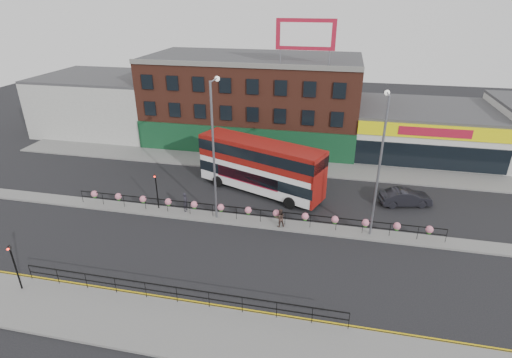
% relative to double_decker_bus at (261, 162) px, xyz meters
% --- Properties ---
extents(ground, '(120.00, 120.00, 0.00)m').
position_rel_double_decker_bus_xyz_m(ground, '(0.14, -5.63, -3.01)').
color(ground, black).
rests_on(ground, ground).
extents(south_pavement, '(60.00, 4.00, 0.15)m').
position_rel_double_decker_bus_xyz_m(south_pavement, '(0.14, -17.63, -2.93)').
color(south_pavement, slate).
rests_on(south_pavement, ground).
extents(north_pavement, '(60.00, 4.00, 0.15)m').
position_rel_double_decker_bus_xyz_m(north_pavement, '(0.14, 6.37, -2.93)').
color(north_pavement, slate).
rests_on(north_pavement, ground).
extents(median, '(60.00, 1.60, 0.15)m').
position_rel_double_decker_bus_xyz_m(median, '(0.14, -5.63, -2.93)').
color(median, slate).
rests_on(median, ground).
extents(yellow_line_inner, '(60.00, 0.10, 0.01)m').
position_rel_double_decker_bus_xyz_m(yellow_line_inner, '(0.14, -15.33, -3.00)').
color(yellow_line_inner, gold).
rests_on(yellow_line_inner, ground).
extents(yellow_line_outer, '(60.00, 0.10, 0.01)m').
position_rel_double_decker_bus_xyz_m(yellow_line_outer, '(0.14, -15.51, -3.00)').
color(yellow_line_outer, gold).
rests_on(yellow_line_outer, ground).
extents(brick_building, '(25.00, 12.21, 10.30)m').
position_rel_double_decker_bus_xyz_m(brick_building, '(-3.86, 14.33, 2.12)').
color(brick_building, brown).
rests_on(brick_building, ground).
extents(supermarket, '(15.00, 12.25, 5.30)m').
position_rel_double_decker_bus_xyz_m(supermarket, '(16.14, 14.27, -0.36)').
color(supermarket, silver).
rests_on(supermarket, ground).
extents(warehouse_west, '(15.50, 12.00, 7.30)m').
position_rel_double_decker_bus_xyz_m(warehouse_west, '(-24.11, 14.37, 0.64)').
color(warehouse_west, '#AFAFAA').
rests_on(warehouse_west, ground).
extents(billboard, '(6.00, 0.29, 4.40)m').
position_rel_double_decker_bus_xyz_m(billboard, '(2.64, 9.36, 10.17)').
color(billboard, maroon).
rests_on(billboard, brick_building).
extents(median_railing, '(30.04, 0.56, 1.23)m').
position_rel_double_decker_bus_xyz_m(median_railing, '(0.14, -5.63, -1.96)').
color(median_railing, black).
rests_on(median_railing, median).
extents(south_railing, '(20.04, 0.05, 1.12)m').
position_rel_double_decker_bus_xyz_m(south_railing, '(-1.86, -15.73, -2.05)').
color(south_railing, black).
rests_on(south_railing, south_pavement).
extents(double_decker_bus, '(12.30, 7.07, 4.90)m').
position_rel_double_decker_bus_xyz_m(double_decker_bus, '(0.00, 0.00, 0.00)').
color(double_decker_bus, white).
rests_on(double_decker_bus, ground).
extents(car, '(3.70, 5.17, 1.46)m').
position_rel_double_decker_bus_xyz_m(car, '(12.93, 0.12, -2.28)').
color(car, black).
rests_on(car, ground).
extents(pedestrian_a, '(0.62, 0.42, 1.70)m').
position_rel_double_decker_bus_xyz_m(pedestrian_a, '(-5.40, -5.16, -2.01)').
color(pedestrian_a, black).
rests_on(pedestrian_a, median).
extents(pedestrian_b, '(1.18, 1.13, 1.54)m').
position_rel_double_decker_bus_xyz_m(pedestrian_b, '(2.79, -5.98, -2.09)').
color(pedestrian_b, '#3F2D27').
rests_on(pedestrian_b, median).
extents(lamp_column_west, '(0.40, 1.96, 11.17)m').
position_rel_double_decker_bus_xyz_m(lamp_column_west, '(-2.53, -5.37, 3.76)').
color(lamp_column_west, slate).
rests_on(lamp_column_west, median).
extents(lamp_column_east, '(0.38, 1.88, 10.71)m').
position_rel_double_decker_bus_xyz_m(lamp_column_east, '(9.74, -5.34, 3.49)').
color(lamp_column_east, slate).
rests_on(lamp_column_east, median).
extents(traffic_light_south, '(0.15, 0.28, 3.65)m').
position_rel_double_decker_bus_xyz_m(traffic_light_south, '(-11.86, -16.64, -0.54)').
color(traffic_light_south, black).
rests_on(traffic_light_south, south_pavement).
extents(traffic_light_median, '(0.15, 0.28, 3.65)m').
position_rel_double_decker_bus_xyz_m(traffic_light_median, '(-7.86, -5.24, -0.54)').
color(traffic_light_median, black).
rests_on(traffic_light_median, median).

